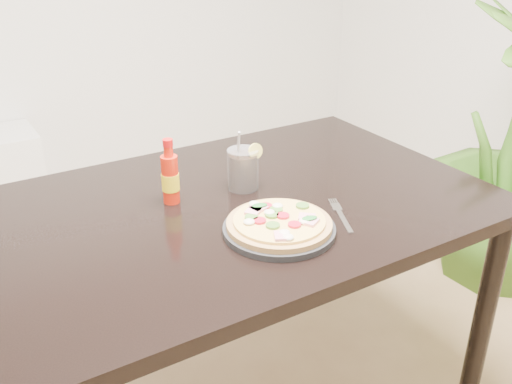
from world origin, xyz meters
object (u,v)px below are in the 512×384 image
plate (279,229)px  pizza (279,222)px  fork (340,214)px  dining_table (234,229)px  cola_cup (243,170)px  hot_sauce_bottle (170,178)px

plate → pizza: 0.02m
pizza → fork: bearing=-2.6°
dining_table → plate: (0.02, -0.20, 0.09)m
pizza → cola_cup: size_ratio=1.45×
plate → hot_sauce_bottle: bearing=118.2°
cola_cup → pizza: bearing=-101.5°
plate → cola_cup: size_ratio=1.56×
hot_sauce_bottle → cola_cup: hot_sauce_bottle is taller
hot_sauce_bottle → cola_cup: bearing=-6.5°
cola_cup → dining_table: bearing=-137.0°
hot_sauce_bottle → fork: size_ratio=1.01×
cola_cup → hot_sauce_bottle: bearing=173.5°
dining_table → cola_cup: bearing=43.0°
fork → plate: bearing=-158.6°
fork → hot_sauce_bottle: bearing=162.6°
plate → hot_sauce_bottle: hot_sauce_bottle is taller
plate → dining_table: bearing=94.5°
hot_sauce_bottle → pizza: bearing=-61.8°
plate → fork: plate is taller
dining_table → hot_sauce_bottle: size_ratio=7.75×
plate → cola_cup: bearing=78.6°
dining_table → fork: bearing=-46.3°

